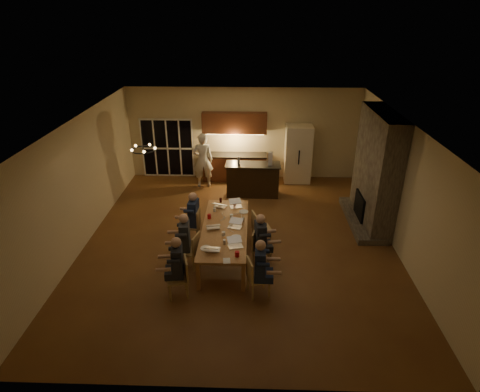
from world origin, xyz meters
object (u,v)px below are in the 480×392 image
(laptop_c, at_px, (213,223))
(bar_island, at_px, (253,180))
(chair_right_far, at_px, (262,228))
(laptop_f, at_px, (236,203))
(person_left_near, at_px, (178,266))
(bar_bottle, at_px, (239,160))
(laptop_d, at_px, (235,223))
(mug_back, at_px, (215,210))
(standing_person, at_px, (203,160))
(can_silver, at_px, (224,242))
(can_cola, at_px, (221,200))
(bar_blender, at_px, (270,159))
(dining_table, at_px, (225,240))
(plate_left, at_px, (206,248))
(chair_left_mid, at_px, (189,250))
(person_left_mid, at_px, (185,240))
(laptop_e, at_px, (220,203))
(plate_near, at_px, (236,237))
(refrigerator, at_px, (298,154))
(mug_front, at_px, (223,234))
(person_left_far, at_px, (194,217))
(chandelier, at_px, (143,150))
(laptop_a, at_px, (213,245))
(mug_mid, at_px, (232,216))
(plate_far, at_px, (244,212))
(person_right_near, at_px, (260,269))
(redcup_mid, at_px, (209,216))
(chair_right_mid, at_px, (262,248))
(chair_left_far, at_px, (191,225))
(redcup_far, at_px, (235,201))
(chair_right_near, at_px, (259,277))
(person_right_mid, at_px, (260,241))
(redcup_near, at_px, (237,254))
(laptop_b, at_px, (235,242))
(chair_left_near, at_px, (177,278))

(laptop_c, bearing_deg, bar_island, -117.46)
(chair_right_far, bearing_deg, laptop_f, 33.54)
(person_left_near, bearing_deg, bar_bottle, 160.72)
(laptop_d, relative_size, mug_back, 3.20)
(standing_person, bearing_deg, can_silver, 91.59)
(can_cola, height_order, bar_blender, bar_blender)
(dining_table, distance_m, laptop_c, 0.56)
(bar_island, bearing_deg, plate_left, -101.88)
(chair_left_mid, relative_size, laptop_d, 2.78)
(laptop_c, bearing_deg, person_left_mid, 27.92)
(laptop_e, relative_size, plate_near, 1.27)
(refrigerator, xyz_separation_m, mug_front, (-2.23, -5.10, -0.20))
(chair_right_far, relative_size, person_left_far, 0.64)
(chandelier, xyz_separation_m, laptop_a, (1.58, -0.92, -1.89))
(laptop_c, xyz_separation_m, plate_near, (0.58, -0.46, -0.10))
(chair_right_far, bearing_deg, can_cola, 36.03)
(mug_mid, distance_m, plate_far, 0.45)
(person_right_near, distance_m, redcup_mid, 2.40)
(person_right_near, xyz_separation_m, can_silver, (-0.80, 0.83, 0.12))
(refrigerator, height_order, chair_right_mid, refrigerator)
(chair_right_far, bearing_deg, person_left_mid, 103.39)
(bar_island, distance_m, chair_left_far, 3.28)
(mug_front, xyz_separation_m, redcup_far, (0.19, 1.76, 0.01))
(chair_left_mid, distance_m, redcup_far, 2.21)
(chair_right_near, xyz_separation_m, mug_front, (-0.82, 1.15, 0.36))
(refrigerator, xyz_separation_m, can_cola, (-2.44, -3.33, -0.19))
(bar_island, xyz_separation_m, chair_left_mid, (-1.49, -4.04, -0.10))
(chair_left_far, relative_size, chair_right_mid, 1.00)
(bar_island, xyz_separation_m, laptop_a, (-0.87, -4.47, 0.32))
(redcup_far, xyz_separation_m, can_silver, (-0.14, -2.14, 0.00))
(chair_left_mid, xyz_separation_m, mug_front, (0.81, 0.18, 0.36))
(chair_right_far, distance_m, can_cola, 1.46)
(mug_mid, bearing_deg, bar_bottle, 88.63)
(chair_left_mid, relative_size, person_right_mid, 0.64)
(chair_right_mid, bearing_deg, refrigerator, -3.51)
(can_cola, bearing_deg, redcup_near, -78.03)
(dining_table, height_order, laptop_f, laptop_f)
(mug_front, distance_m, bar_blender, 4.04)
(standing_person, height_order, plate_near, standing_person)
(laptop_c, bearing_deg, plate_near, 129.34)
(can_silver, bearing_deg, plate_far, 75.71)
(laptop_b, relative_size, bar_bottle, 1.33)
(person_right_mid, distance_m, plate_near, 0.57)
(laptop_e, xyz_separation_m, mug_back, (-0.13, -0.30, -0.06))
(person_left_far, bearing_deg, laptop_c, 47.12)
(chair_left_mid, height_order, chandelier, chandelier)
(plate_near, bearing_deg, chair_right_near, -63.80)
(person_left_far, bearing_deg, chair_left_near, 4.29)
(mug_back, xyz_separation_m, can_silver, (0.36, -1.59, 0.01))
(redcup_near, relative_size, redcup_far, 1.00)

